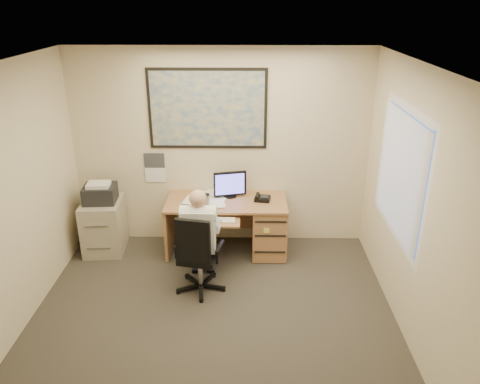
{
  "coord_description": "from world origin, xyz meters",
  "views": [
    {
      "loc": [
        0.36,
        -3.8,
        3.26
      ],
      "look_at": [
        0.28,
        1.3,
        1.12
      ],
      "focal_mm": 35.0,
      "sensor_mm": 36.0,
      "label": 1
    }
  ],
  "objects_px": {
    "desk": "(252,221)",
    "filing_cabinet": "(104,221)",
    "person": "(199,241)",
    "office_chair": "(201,269)"
  },
  "relations": [
    {
      "from": "desk",
      "to": "filing_cabinet",
      "type": "xyz_separation_m",
      "value": [
        -2.02,
        -0.02,
        -0.01
      ]
    },
    {
      "from": "desk",
      "to": "filing_cabinet",
      "type": "height_order",
      "value": "desk"
    },
    {
      "from": "desk",
      "to": "filing_cabinet",
      "type": "distance_m",
      "value": 2.02
    },
    {
      "from": "person",
      "to": "filing_cabinet",
      "type": "bearing_deg",
      "value": 147.8
    },
    {
      "from": "filing_cabinet",
      "to": "office_chair",
      "type": "height_order",
      "value": "office_chair"
    },
    {
      "from": "office_chair",
      "to": "desk",
      "type": "bearing_deg",
      "value": 70.06
    },
    {
      "from": "filing_cabinet",
      "to": "person",
      "type": "bearing_deg",
      "value": -36.61
    },
    {
      "from": "person",
      "to": "office_chair",
      "type": "bearing_deg",
      "value": -82.55
    },
    {
      "from": "filing_cabinet",
      "to": "person",
      "type": "height_order",
      "value": "person"
    },
    {
      "from": "filing_cabinet",
      "to": "person",
      "type": "relative_size",
      "value": 0.79
    }
  ]
}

